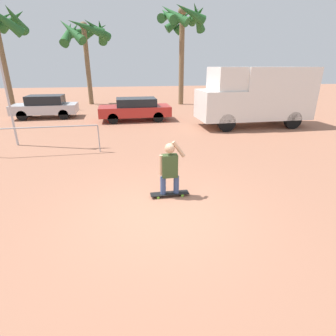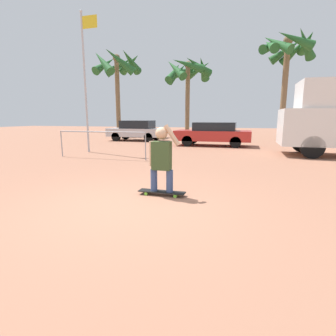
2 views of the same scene
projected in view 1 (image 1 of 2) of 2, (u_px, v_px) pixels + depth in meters
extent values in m
plane|color=#A36B51|center=(161.00, 214.00, 5.97)|extent=(80.00, 80.00, 0.00)
cube|color=black|center=(170.00, 193.00, 6.76)|extent=(0.99, 0.24, 0.02)
cylinder|color=#66C633|center=(158.00, 198.00, 6.63)|extent=(0.07, 0.03, 0.07)
cylinder|color=#66C633|center=(157.00, 194.00, 6.81)|extent=(0.07, 0.03, 0.07)
cylinder|color=#66C633|center=(182.00, 195.00, 6.74)|extent=(0.07, 0.03, 0.07)
cylinder|color=#66C633|center=(181.00, 192.00, 6.92)|extent=(0.07, 0.03, 0.07)
cylinder|color=#384C7A|center=(163.00, 185.00, 6.64)|extent=(0.14, 0.14, 0.46)
cylinder|color=#384C7A|center=(176.00, 184.00, 6.70)|extent=(0.14, 0.14, 0.46)
cube|color=#384C28|center=(170.00, 166.00, 6.48)|extent=(0.38, 0.22, 0.58)
sphere|color=tan|center=(170.00, 148.00, 6.32)|extent=(0.25, 0.25, 0.25)
cylinder|color=tan|center=(161.00, 165.00, 6.43)|extent=(0.09, 0.09, 0.52)
cylinder|color=tan|center=(179.00, 149.00, 6.37)|extent=(0.34, 0.09, 0.43)
cylinder|color=black|center=(227.00, 123.00, 13.31)|extent=(0.90, 0.28, 0.90)
cylinder|color=black|center=(213.00, 116.00, 15.14)|extent=(0.90, 0.28, 0.90)
cylinder|color=black|center=(293.00, 120.00, 13.93)|extent=(0.90, 0.28, 0.90)
cylinder|color=black|center=(272.00, 114.00, 15.77)|extent=(0.90, 0.28, 0.90)
cube|color=white|center=(219.00, 105.00, 13.93)|extent=(2.11, 2.28, 1.51)
cube|color=black|center=(212.00, 99.00, 13.75)|extent=(0.04, 1.94, 0.76)
cube|color=white|center=(272.00, 93.00, 14.23)|extent=(3.91, 2.28, 2.65)
cube|color=white|center=(226.00, 79.00, 13.50)|extent=(1.48, 2.10, 1.14)
cylinder|color=black|center=(113.00, 119.00, 15.13)|extent=(0.61, 0.22, 0.61)
cylinder|color=black|center=(113.00, 114.00, 16.59)|extent=(0.61, 0.22, 0.61)
cylinder|color=black|center=(158.00, 117.00, 15.57)|extent=(0.61, 0.22, 0.61)
cylinder|color=black|center=(155.00, 113.00, 17.04)|extent=(0.61, 0.22, 0.61)
cube|color=#B22823|center=(135.00, 111.00, 15.98)|extent=(4.26, 1.82, 0.57)
cube|color=black|center=(136.00, 102.00, 15.81)|extent=(2.34, 1.60, 0.46)
cylinder|color=black|center=(22.00, 116.00, 16.01)|extent=(0.61, 0.22, 0.61)
cylinder|color=black|center=(30.00, 112.00, 17.41)|extent=(0.61, 0.22, 0.61)
cylinder|color=black|center=(64.00, 114.00, 16.41)|extent=(0.61, 0.22, 0.61)
cylinder|color=black|center=(68.00, 111.00, 17.82)|extent=(0.61, 0.22, 0.61)
cube|color=#BCBCC1|center=(45.00, 109.00, 16.81)|extent=(3.91, 1.76, 0.56)
cube|color=black|center=(46.00, 100.00, 16.63)|extent=(2.15, 1.55, 0.54)
cylinder|color=brown|center=(182.00, 60.00, 21.78)|extent=(0.42, 0.42, 7.14)
sphere|color=brown|center=(182.00, 11.00, 20.48)|extent=(0.67, 0.67, 0.67)
cone|color=#235B28|center=(197.00, 15.00, 20.88)|extent=(0.96, 2.69, 1.37)
cone|color=#235B28|center=(187.00, 21.00, 21.75)|extent=(2.41, 1.89, 2.16)
cone|color=#235B28|center=(179.00, 20.00, 21.80)|extent=(2.51, 0.79, 2.01)
cone|color=#235B28|center=(168.00, 16.00, 21.08)|extent=(2.13, 2.54, 1.41)
cone|color=#235B28|center=(167.00, 14.00, 20.13)|extent=(1.26, 2.70, 1.67)
cone|color=#235B28|center=(174.00, 14.00, 19.61)|extent=(2.39, 2.21, 1.88)
cone|color=#235B28|center=(190.00, 12.00, 19.50)|extent=(2.71, 1.31, 1.57)
cone|color=#235B28|center=(198.00, 17.00, 20.18)|extent=(1.94, 2.39, 2.15)
cylinder|color=brown|center=(88.00, 67.00, 22.05)|extent=(0.39, 0.39, 6.14)
sphere|color=brown|center=(84.00, 26.00, 20.94)|extent=(0.62, 0.62, 0.62)
cone|color=#235B28|center=(101.00, 32.00, 21.26)|extent=(0.85, 2.72, 1.98)
cone|color=#235B28|center=(94.00, 31.00, 22.19)|extent=(2.75, 2.10, 1.56)
cone|color=#235B28|center=(84.00, 31.00, 22.20)|extent=(2.85, 1.09, 1.42)
cone|color=#235B28|center=(71.00, 34.00, 21.58)|extent=(1.97, 2.55, 2.28)
cone|color=#235B28|center=(68.00, 33.00, 21.13)|extent=(1.22, 2.66, 2.25)
cone|color=#235B28|center=(71.00, 30.00, 20.02)|extent=(2.50, 2.24, 2.15)
cone|color=#235B28|center=(86.00, 27.00, 19.88)|extent=(2.87, 1.36, 1.51)
cone|color=#235B28|center=(97.00, 29.00, 20.46)|extent=(2.30, 2.63, 1.67)
cylinder|color=brown|center=(4.00, 65.00, 18.54)|extent=(0.37, 0.37, 6.47)
cone|color=#235B28|center=(15.00, 19.00, 17.62)|extent=(0.96, 2.75, 1.85)
cone|color=#235B28|center=(12.00, 20.00, 18.61)|extent=(2.70, 2.11, 1.66)
cone|color=#235B28|center=(2.00, 18.00, 16.71)|extent=(2.49, 2.16, 2.16)
cylinder|color=#B7B7BC|center=(2.00, 69.00, 10.04)|extent=(0.09, 0.09, 6.07)
cylinder|color=#99999E|center=(45.00, 127.00, 9.59)|extent=(3.75, 0.05, 0.05)
cylinder|color=#99999E|center=(99.00, 139.00, 10.10)|extent=(0.04, 0.04, 1.05)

